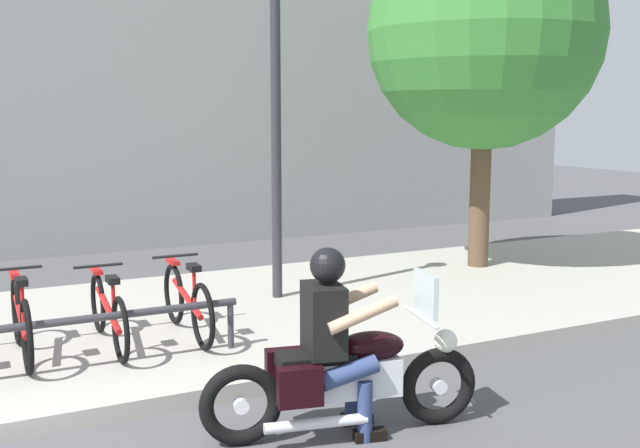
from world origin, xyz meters
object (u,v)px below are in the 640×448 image
at_px(bicycle_6, 108,312).
at_px(bicycle_7, 187,302).
at_px(motorcycle, 345,376).
at_px(street_lamp, 276,104).
at_px(rider, 334,329).
at_px(bicycle_5, 21,320).
at_px(tree_near_rack, 485,33).

height_order(bicycle_6, bicycle_7, bicycle_7).
relative_size(motorcycle, street_lamp, 0.52).
xyz_separation_m(rider, bicycle_5, (-1.90, 2.46, -0.30)).
distance_m(bicycle_5, bicycle_7, 1.55).
bearing_deg(bicycle_6, street_lamp, 26.07).
relative_size(rider, bicycle_5, 0.88).
bearing_deg(motorcycle, street_lamp, 73.75).
xyz_separation_m(rider, bicycle_7, (-0.35, 2.46, -0.31)).
bearing_deg(bicycle_7, bicycle_6, 179.92).
xyz_separation_m(rider, bicycle_6, (-1.13, 2.46, -0.32)).
xyz_separation_m(motorcycle, tree_near_rack, (4.41, 3.98, 3.01)).
xyz_separation_m(bicycle_6, street_lamp, (2.25, 1.10, 1.98)).
distance_m(rider, bicycle_6, 2.72).
bearing_deg(bicycle_6, motorcycle, -64.10).
bearing_deg(bicycle_5, bicycle_7, 0.02).
distance_m(bicycle_5, tree_near_rack, 7.20).
bearing_deg(bicycle_5, bicycle_6, 0.12).
relative_size(motorcycle, tree_near_rack, 0.41).
distance_m(motorcycle, bicycle_5, 3.17).
distance_m(bicycle_6, tree_near_rack, 6.53).
bearing_deg(street_lamp, bicycle_6, -153.93).
bearing_deg(bicycle_5, tree_near_rack, 13.20).
relative_size(rider, street_lamp, 0.35).
bearing_deg(street_lamp, bicycle_5, -160.00).
relative_size(street_lamp, tree_near_rack, 0.79).
bearing_deg(rider, motorcycle, -15.02).
relative_size(bicycle_6, street_lamp, 0.42).
height_order(rider, street_lamp, street_lamp).
distance_m(motorcycle, bicycle_6, 2.76).
bearing_deg(bicycle_7, motorcycle, -80.24).
xyz_separation_m(rider, tree_near_rack, (4.49, 3.96, 2.65)).
bearing_deg(bicycle_7, bicycle_5, -179.98).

